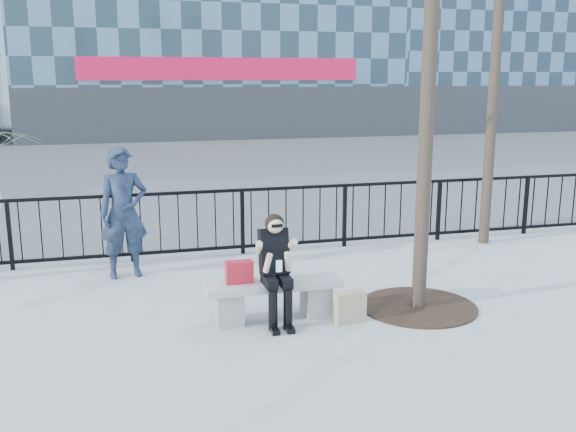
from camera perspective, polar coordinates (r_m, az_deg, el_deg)
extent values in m
plane|color=gray|center=(7.99, -1.31, -9.09)|extent=(120.00, 120.00, 0.00)
cube|color=#474747|center=(22.49, -10.37, 4.74)|extent=(60.00, 23.00, 0.01)
cube|color=black|center=(10.54, -5.19, 2.26)|extent=(14.00, 0.05, 0.05)
cube|color=black|center=(10.75, -5.09, -2.78)|extent=(14.00, 0.05, 0.05)
cube|color=#2D2D30|center=(29.62, -5.74, 9.01)|extent=(18.00, 0.08, 2.40)
cube|color=#BB0C32|center=(29.51, -5.80, 12.88)|extent=(12.60, 0.12, 1.00)
cube|color=#2D2D30|center=(36.43, 22.03, 8.81)|extent=(16.00, 0.08, 2.40)
cylinder|color=black|center=(8.04, 12.69, 17.99)|extent=(0.18, 0.18, 7.50)
cylinder|color=black|center=(11.65, 18.08, 14.64)|extent=(0.18, 0.18, 7.00)
cylinder|color=black|center=(8.52, 11.49, -7.87)|extent=(1.50, 1.50, 0.02)
cube|color=gray|center=(7.82, -5.28, -8.07)|extent=(0.32, 0.38, 0.40)
cube|color=gray|center=(8.06, 2.51, -7.39)|extent=(0.32, 0.38, 0.40)
cube|color=gray|center=(7.84, -1.33, -6.06)|extent=(1.65, 0.46, 0.09)
cube|color=#AD1522|center=(7.72, -4.36, -4.99)|extent=(0.33, 0.16, 0.27)
cube|color=tan|center=(7.85, 5.49, -8.07)|extent=(0.42, 0.21, 0.38)
imported|color=black|center=(9.65, -14.41, 0.28)|extent=(0.77, 0.57, 1.93)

